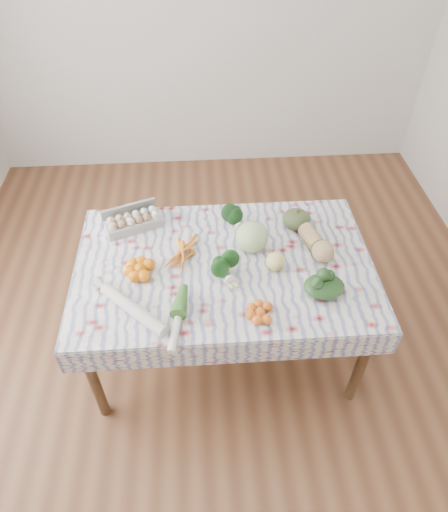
{
  "coord_description": "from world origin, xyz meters",
  "views": [
    {
      "loc": [
        -0.12,
        -1.78,
        2.57
      ],
      "look_at": [
        0.0,
        0.0,
        0.82
      ],
      "focal_mm": 32.0,
      "sensor_mm": 36.0,
      "label": 1
    }
  ],
  "objects_px": {
    "cabbage": "(252,237)",
    "dining_table": "(224,274)",
    "grapefruit": "(276,262)",
    "kabocha_squash": "(296,219)",
    "egg_carton": "(134,222)",
    "butternut_squash": "(317,242)"
  },
  "relations": [
    {
      "from": "cabbage",
      "to": "dining_table",
      "type": "bearing_deg",
      "value": -146.75
    },
    {
      "from": "kabocha_squash",
      "to": "cabbage",
      "type": "bearing_deg",
      "value": -148.26
    },
    {
      "from": "cabbage",
      "to": "butternut_squash",
      "type": "height_order",
      "value": "cabbage"
    },
    {
      "from": "dining_table",
      "to": "kabocha_squash",
      "type": "bearing_deg",
      "value": 32.29
    },
    {
      "from": "dining_table",
      "to": "kabocha_squash",
      "type": "relative_size",
      "value": 9.46
    },
    {
      "from": "grapefruit",
      "to": "kabocha_squash",
      "type": "bearing_deg",
      "value": 62.69
    },
    {
      "from": "butternut_squash",
      "to": "dining_table",
      "type": "bearing_deg",
      "value": 172.16
    },
    {
      "from": "egg_carton",
      "to": "kabocha_squash",
      "type": "distance_m",
      "value": 0.97
    },
    {
      "from": "egg_carton",
      "to": "cabbage",
      "type": "xyz_separation_m",
      "value": [
        0.68,
        -0.23,
        0.05
      ]
    },
    {
      "from": "butternut_squash",
      "to": "cabbage",
      "type": "bearing_deg",
      "value": 158.64
    },
    {
      "from": "dining_table",
      "to": "grapefruit",
      "type": "xyz_separation_m",
      "value": [
        0.28,
        -0.06,
        0.14
      ]
    },
    {
      "from": "dining_table",
      "to": "butternut_squash",
      "type": "xyz_separation_m",
      "value": [
        0.53,
        0.07,
        0.15
      ]
    },
    {
      "from": "cabbage",
      "to": "butternut_squash",
      "type": "relative_size",
      "value": 0.67
    },
    {
      "from": "egg_carton",
      "to": "butternut_squash",
      "type": "xyz_separation_m",
      "value": [
        1.05,
        -0.26,
        0.02
      ]
    },
    {
      "from": "dining_table",
      "to": "cabbage",
      "type": "relative_size",
      "value": 8.73
    },
    {
      "from": "egg_carton",
      "to": "grapefruit",
      "type": "distance_m",
      "value": 0.89
    },
    {
      "from": "egg_carton",
      "to": "kabocha_squash",
      "type": "relative_size",
      "value": 1.98
    },
    {
      "from": "egg_carton",
      "to": "cabbage",
      "type": "distance_m",
      "value": 0.72
    },
    {
      "from": "butternut_squash",
      "to": "grapefruit",
      "type": "bearing_deg",
      "value": -168.66
    },
    {
      "from": "butternut_squash",
      "to": "kabocha_squash",
      "type": "bearing_deg",
      "value": 93.87
    },
    {
      "from": "egg_carton",
      "to": "butternut_squash",
      "type": "bearing_deg",
      "value": -34.93
    },
    {
      "from": "egg_carton",
      "to": "grapefruit",
      "type": "xyz_separation_m",
      "value": [
        0.79,
        -0.39,
        0.01
      ]
    }
  ]
}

